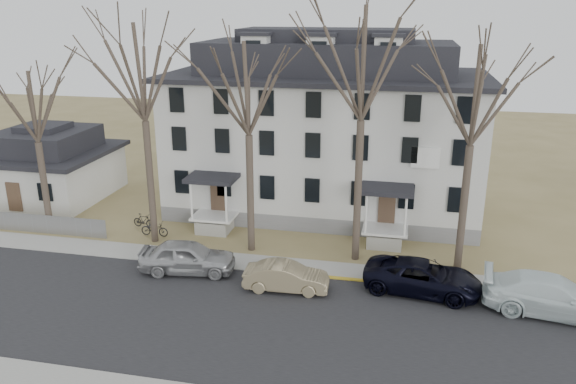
% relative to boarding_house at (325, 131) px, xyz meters
% --- Properties ---
extents(ground, '(120.00, 120.00, 0.00)m').
position_rel_boarding_house_xyz_m(ground, '(2.00, -17.95, -5.38)').
color(ground, olive).
rests_on(ground, ground).
extents(main_road, '(120.00, 10.00, 0.04)m').
position_rel_boarding_house_xyz_m(main_road, '(2.00, -15.95, -5.38)').
color(main_road, '#27272A').
rests_on(main_road, ground).
extents(far_sidewalk, '(120.00, 2.00, 0.08)m').
position_rel_boarding_house_xyz_m(far_sidewalk, '(2.00, -9.95, -5.38)').
color(far_sidewalk, '#A09F97').
rests_on(far_sidewalk, ground).
extents(yellow_curb, '(14.00, 0.25, 0.06)m').
position_rel_boarding_house_xyz_m(yellow_curb, '(7.00, -10.85, -5.38)').
color(yellow_curb, gold).
rests_on(yellow_curb, ground).
extents(boarding_house, '(20.80, 12.36, 12.05)m').
position_rel_boarding_house_xyz_m(boarding_house, '(0.00, 0.00, 0.00)').
color(boarding_house, slate).
rests_on(boarding_house, ground).
extents(small_house, '(8.70, 8.70, 5.00)m').
position_rel_boarding_house_xyz_m(small_house, '(-20.00, -1.96, -3.13)').
color(small_house, beige).
rests_on(small_house, ground).
extents(fence, '(14.00, 0.06, 1.20)m').
position_rel_boarding_house_xyz_m(fence, '(-19.00, -8.45, -5.38)').
color(fence, gray).
rests_on(fence, ground).
extents(tree_far_left, '(8.40, 8.40, 13.72)m').
position_rel_boarding_house_xyz_m(tree_far_left, '(-9.00, -8.15, 4.96)').
color(tree_far_left, '#473B31').
rests_on(tree_far_left, ground).
extents(tree_mid_left, '(7.80, 7.80, 12.74)m').
position_rel_boarding_house_xyz_m(tree_mid_left, '(-3.00, -8.15, 4.22)').
color(tree_mid_left, '#473B31').
rests_on(tree_mid_left, ground).
extents(tree_center, '(9.00, 9.00, 14.70)m').
position_rel_boarding_house_xyz_m(tree_center, '(3.00, -8.15, 5.71)').
color(tree_center, '#473B31').
rests_on(tree_center, ground).
extents(tree_mid_right, '(7.80, 7.80, 12.74)m').
position_rel_boarding_house_xyz_m(tree_mid_right, '(8.50, -8.15, 4.22)').
color(tree_mid_right, '#473B31').
rests_on(tree_mid_right, ground).
extents(tree_bungalow, '(6.60, 6.60, 10.78)m').
position_rel_boarding_house_xyz_m(tree_bungalow, '(-16.00, -8.15, 2.74)').
color(tree_bungalow, '#473B31').
rests_on(tree_bungalow, ground).
extents(car_silver, '(5.25, 2.70, 1.71)m').
position_rel_boarding_house_xyz_m(car_silver, '(-5.50, -11.66, -4.52)').
color(car_silver, '#ACACAE').
rests_on(car_silver, ground).
extents(car_tan, '(4.26, 1.69, 1.38)m').
position_rel_boarding_house_xyz_m(car_tan, '(-0.00, -12.51, -4.69)').
color(car_tan, '#91825F').
rests_on(car_tan, ground).
extents(car_navy, '(5.96, 3.34, 1.58)m').
position_rel_boarding_house_xyz_m(car_navy, '(6.57, -11.33, -4.59)').
color(car_navy, black).
rests_on(car_navy, ground).
extents(car_white, '(6.34, 3.21, 1.76)m').
position_rel_boarding_house_xyz_m(car_white, '(12.31, -12.19, -4.50)').
color(car_white, white).
rests_on(car_white, ground).
extents(bicycle_left, '(1.75, 0.64, 0.92)m').
position_rel_boarding_house_xyz_m(bicycle_left, '(-9.30, -7.50, -4.92)').
color(bicycle_left, black).
rests_on(bicycle_left, ground).
extents(bicycle_right, '(1.57, 0.68, 0.91)m').
position_rel_boarding_house_xyz_m(bicycle_right, '(-10.56, -6.38, -4.92)').
color(bicycle_right, black).
rests_on(bicycle_right, ground).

